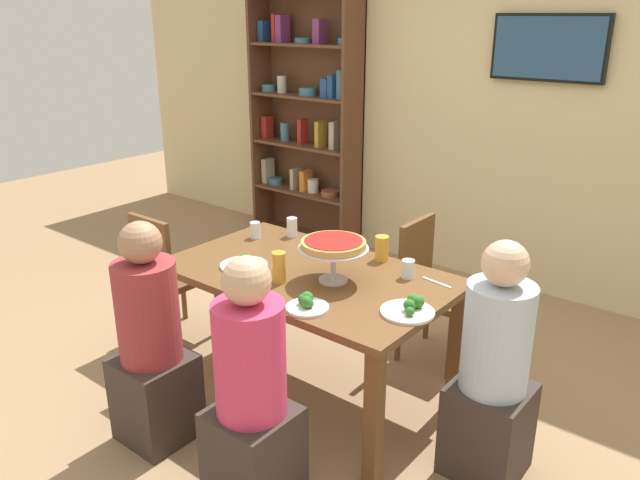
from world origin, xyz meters
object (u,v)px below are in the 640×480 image
object	(u,v)px
chair_head_west	(168,271)
beer_glass_amber_short	(279,267)
water_glass_clear_near	(408,269)
water_glass_clear_spare	(255,230)
water_glass_clear_far	(292,227)
dining_table	(308,288)
salad_plate_far_diner	(244,264)
cutlery_fork_near	(341,256)
diner_head_east	(493,379)
chair_far_right	(430,283)
deep_dish_pizza_stand	(333,247)
diner_near_right	(252,402)
salad_plate_near_diner	(307,304)
cutlery_knife_near	(254,289)
salad_plate_spare	(410,308)
cutlery_fork_far	(437,283)
bookshelf	(307,119)
television	(548,48)
beer_glass_amber_tall	(382,248)
diner_near_left	(152,350)

from	to	relation	value
chair_head_west	beer_glass_amber_short	size ratio (longest dim) A/B	5.43
water_glass_clear_near	water_glass_clear_spare	xyz separation A→B (m)	(-1.04, -0.06, 0.00)
chair_head_west	water_glass_clear_far	world-z (taller)	chair_head_west
dining_table	salad_plate_far_diner	xyz separation A→B (m)	(-0.31, -0.16, 0.11)
beer_glass_amber_short	cutlery_fork_near	bearing A→B (deg)	85.91
diner_head_east	chair_far_right	size ratio (longest dim) A/B	1.32
diner_head_east	deep_dish_pizza_stand	bearing A→B (deg)	2.37
diner_near_right	salad_plate_near_diner	bearing A→B (deg)	8.22
diner_near_right	salad_plate_far_diner	size ratio (longest dim) A/B	4.46
salad_plate_near_diner	water_glass_clear_near	xyz separation A→B (m)	(0.18, 0.60, 0.02)
cutlery_fork_near	cutlery_knife_near	world-z (taller)	same
water_glass_clear_spare	cutlery_knife_near	world-z (taller)	water_glass_clear_spare
salad_plate_spare	cutlery_fork_far	world-z (taller)	salad_plate_spare
salad_plate_spare	cutlery_fork_far	bearing A→B (deg)	99.89
bookshelf	beer_glass_amber_short	distance (m)	2.78
water_glass_clear_near	diner_near_right	bearing A→B (deg)	-96.15
salad_plate_far_diner	chair_far_right	bearing A→B (deg)	56.54
water_glass_clear_far	cutlery_fork_far	xyz separation A→B (m)	(1.04, -0.07, -0.06)
beer_glass_amber_short	water_glass_clear_spare	distance (m)	0.69
television	cutlery_fork_far	size ratio (longest dim) A/B	4.39
diner_near_right	water_glass_clear_near	size ratio (longest dim) A/B	11.76
salad_plate_far_diner	water_glass_clear_near	distance (m)	0.88
diner_head_east	water_glass_clear_far	distance (m)	1.56
beer_glass_amber_tall	water_glass_clear_near	bearing A→B (deg)	-26.59
water_glass_clear_spare	diner_near_left	bearing A→B (deg)	-75.91
chair_far_right	water_glass_clear_near	size ratio (longest dim) A/B	8.90
salad_plate_spare	cutlery_fork_far	distance (m)	0.38
television	salad_plate_near_diner	bearing A→B (deg)	-92.61
chair_head_west	salad_plate_far_diner	size ratio (longest dim) A/B	3.37
television	water_glass_clear_near	size ratio (longest dim) A/B	8.08
beer_glass_amber_short	diner_head_east	bearing A→B (deg)	11.34
water_glass_clear_far	water_glass_clear_near	bearing A→B (deg)	-6.62
salad_plate_near_diner	water_glass_clear_spare	xyz separation A→B (m)	(-0.87, 0.54, 0.03)
cutlery_knife_near	cutlery_fork_far	size ratio (longest dim) A/B	1.00
bookshelf	water_glass_clear_near	bearing A→B (deg)	-39.27
cutlery_knife_near	beer_glass_amber_short	bearing A→B (deg)	78.91
salad_plate_near_diner	cutlery_knife_near	world-z (taller)	salad_plate_near_diner
chair_far_right	cutlery_knife_near	world-z (taller)	chair_far_right
chair_head_west	beer_glass_amber_tall	distance (m)	1.42
television	chair_far_right	size ratio (longest dim) A/B	0.91
diner_near_left	water_glass_clear_near	xyz separation A→B (m)	(0.80, 1.04, 0.30)
diner_near_right	salad_plate_near_diner	xyz separation A→B (m)	(-0.06, 0.44, 0.27)
beer_glass_amber_tall	cutlery_knife_near	xyz separation A→B (m)	(-0.27, -0.73, -0.07)
diner_near_right	water_glass_clear_spare	distance (m)	1.39
salad_plate_spare	beer_glass_amber_tall	distance (m)	0.65
beer_glass_amber_short	water_glass_clear_near	size ratio (longest dim) A/B	1.64
water_glass_clear_near	television	bearing A→B (deg)	92.00
cutlery_knife_near	dining_table	bearing A→B (deg)	80.60
diner_near_right	water_glass_clear_far	distance (m)	1.42
chair_far_right	cutlery_fork_near	size ratio (longest dim) A/B	4.83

